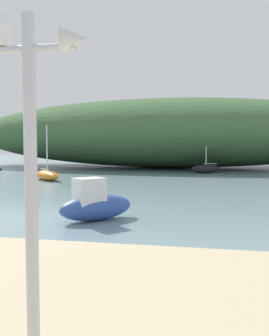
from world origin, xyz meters
The scene contains 6 objects.
ground_plane centered at (0.00, 0.00, 0.00)m, with size 120.00×120.00×0.00m, color gray.
distant_hill centered at (1.97, 26.48, 3.40)m, with size 41.41×15.63×6.81m, color #3D6038.
mast_structure centered at (4.22, -8.28, 3.05)m, with size 1.25×0.48×3.51m.
sailboat_by_sandbar centered at (5.77, 19.41, 0.37)m, with size 2.59×1.84×2.63m.
sailboat_inner_mooring centered at (-4.28, 11.47, 0.34)m, with size 2.80×2.77×3.59m.
motorboat_far_left centered at (2.59, -0.25, 0.52)m, with size 2.34×2.40×1.34m.
Camera 1 is at (6.11, -11.50, 2.41)m, focal length 40.58 mm.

